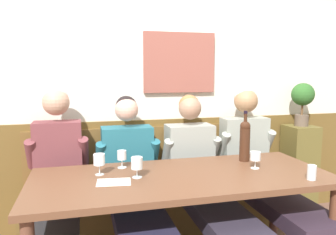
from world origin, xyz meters
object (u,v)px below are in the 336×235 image
Objects in this scene: wine_glass_near_bucket at (255,157)px; water_tumbler_right at (312,172)px; dining_table at (183,187)px; wine_glass_center_rear at (122,156)px; wine_glass_by_bottle at (99,160)px; wine_glass_mid_right at (137,164)px; person_right_seat at (203,177)px; person_center_left_seat at (56,184)px; wine_bottle_green_tall at (245,139)px; potted_plant at (303,98)px; person_center_right_seat at (264,171)px; wall_bench at (159,202)px; person_left_seat at (134,185)px.

wine_glass_near_bucket reaches higher than water_tumbler_right.
dining_table is 16.38× the size of wine_glass_near_bucket.
wine_glass_by_bottle is at bearing -142.07° from wine_glass_center_rear.
wine_glass_near_bucket is (0.85, -0.01, -0.00)m from wine_glass_mid_right.
water_tumbler_right is (1.31, -0.45, -0.05)m from wine_glass_by_bottle.
wine_glass_near_bucket is (0.27, -0.32, 0.23)m from person_right_seat.
wine_glass_by_bottle is 1.39m from water_tumbler_right.
dining_table is 0.91m from person_center_left_seat.
wine_bottle_green_tall is at bearing 4.20° from wine_glass_by_bottle.
potted_plant is (2.29, 0.40, 0.54)m from person_center_left_seat.
wine_glass_near_bucket is (1.39, -0.33, 0.19)m from person_center_left_seat.
wine_glass_near_bucket is at bearing -49.82° from person_right_seat.
wine_glass_by_bottle is 2.11m from potted_plant.
dining_table is 5.11× the size of wine_bottle_green_tall.
water_tumbler_right is at bearing -21.66° from dining_table.
person_right_seat is 1.00× the size of person_center_right_seat.
wine_bottle_green_tall is 1.12m from wine_glass_by_bottle.
wine_glass_by_bottle is (-0.81, -0.20, 0.25)m from person_right_seat.
person_right_seat is (0.27, -0.37, 0.32)m from wall_bench.
wine_glass_by_bottle is at bearing 161.21° from water_tumbler_right.
person_left_seat is (0.56, -0.02, -0.05)m from person_center_left_seat.
dining_table is 0.35m from wine_glass_mid_right.
potted_plant is at bearing 56.88° from water_tumbler_right.
wine_bottle_green_tall is at bearing 21.39° from dining_table.
person_center_left_seat reaches higher than wall_bench.
wine_glass_center_rear is (-0.38, -0.44, 0.56)m from wall_bench.
person_center_left_seat is 0.66m from wine_glass_mid_right.
wine_glass_mid_right is at bearing 163.20° from water_tumbler_right.
wine_glass_mid_right reaches higher than water_tumbler_right.
person_right_seat is 0.45m from wine_bottle_green_tall.
water_tumbler_right is at bearing -22.03° from person_center_left_seat.
wine_glass_near_bucket is (0.83, -0.31, 0.24)m from person_left_seat.
water_tumbler_right is 1.31m from potted_plant.
person_center_left_seat is 2.39m from potted_plant.
wine_glass_center_rear is at bearing 153.32° from water_tumbler_right.
wine_glass_center_rear is 1.92m from potted_plant.
wine_glass_center_rear is (-0.09, -0.05, 0.24)m from person_left_seat.
wine_glass_near_bucket is 1.10m from wine_glass_by_bottle.
wall_bench is 0.96m from person_center_right_seat.
wine_glass_mid_right is 0.32× the size of potted_plant.
water_tumbler_right is (0.22, -0.32, -0.04)m from wine_glass_near_bucket.
person_left_seat is 1.09m from person_center_right_seat.
wall_bench is at bearing 49.26° from wine_glass_center_rear.
wine_glass_center_rear is 1.28m from water_tumbler_right.
wall_bench reaches higher than dining_table.
person_center_left_seat is 3.13× the size of potted_plant.
person_right_seat reaches higher than wine_bottle_green_tall.
wall_bench reaches higher than wine_glass_by_bottle.
person_center_left_seat reaches higher than wine_glass_by_bottle.
wine_glass_by_bottle is (-0.24, 0.12, 0.01)m from wine_glass_mid_right.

